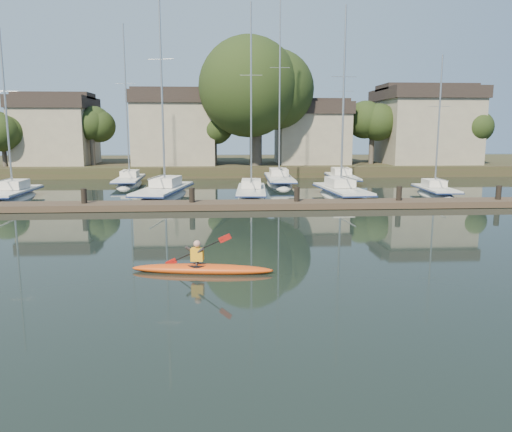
{
  "coord_description": "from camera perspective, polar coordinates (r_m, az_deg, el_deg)",
  "views": [
    {
      "loc": [
        -1.2,
        -14.21,
        4.41
      ],
      "look_at": [
        0.02,
        4.38,
        1.2
      ],
      "focal_mm": 35.0,
      "sensor_mm": 36.0,
      "label": 1
    }
  ],
  "objects": [
    {
      "name": "sailboat_2",
      "position": [
        33.66,
        -0.55,
        1.95
      ],
      "size": [
        2.45,
        8.37,
        13.69
      ],
      "rotation": [
        0.0,
        0.0,
        -0.06
      ],
      "color": "silver",
      "rests_on": "ground"
    },
    {
      "name": "sailboat_7",
      "position": [
        43.22,
        9.77,
        3.51
      ],
      "size": [
        2.67,
        8.33,
        13.24
      ],
      "rotation": [
        0.0,
        0.0,
        -0.06
      ],
      "color": "silver",
      "rests_on": "ground"
    },
    {
      "name": "sailboat_0",
      "position": [
        35.97,
        -26.07,
        1.42
      ],
      "size": [
        2.3,
        7.59,
        11.96
      ],
      "rotation": [
        0.0,
        0.0,
        0.03
      ],
      "color": "silver",
      "rests_on": "ground"
    },
    {
      "name": "kayak",
      "position": [
        15.81,
        -6.26,
        -5.82
      ],
      "size": [
        4.53,
        1.24,
        1.44
      ],
      "rotation": [
        0.0,
        0.0,
        -0.13
      ],
      "color": "#DC5710",
      "rests_on": "ground"
    },
    {
      "name": "sailboat_5",
      "position": [
        42.58,
        -14.25,
        3.29
      ],
      "size": [
        2.32,
        8.5,
        13.94
      ],
      "rotation": [
        0.0,
        0.0,
        0.04
      ],
      "color": "silver",
      "rests_on": "ground"
    },
    {
      "name": "sailboat_1",
      "position": [
        33.78,
        -10.45,
        1.75
      ],
      "size": [
        3.88,
        9.66,
        15.38
      ],
      "rotation": [
        0.0,
        0.0,
        -0.17
      ],
      "color": "silver",
      "rests_on": "ground"
    },
    {
      "name": "ground",
      "position": [
        14.92,
        1.04,
        -7.41
      ],
      "size": [
        160.0,
        160.0,
        0.0
      ],
      "primitive_type": "plane",
      "color": "black",
      "rests_on": "ground"
    },
    {
      "name": "dock",
      "position": [
        28.54,
        -1.29,
        1.3
      ],
      "size": [
        34.0,
        2.0,
        1.8
      ],
      "color": "#433026",
      "rests_on": "ground"
    },
    {
      "name": "sailboat_4",
      "position": [
        36.52,
        19.78,
        1.99
      ],
      "size": [
        2.22,
        6.27,
        10.48
      ],
      "rotation": [
        0.0,
        0.0,
        -0.06
      ],
      "color": "silver",
      "rests_on": "ground"
    },
    {
      "name": "shore",
      "position": [
        54.58,
        -0.8,
        8.53
      ],
      "size": [
        90.0,
        25.25,
        12.75
      ],
      "color": "#2B3319",
      "rests_on": "ground"
    },
    {
      "name": "sailboat_6",
      "position": [
        41.77,
        2.67,
        3.44
      ],
      "size": [
        2.42,
        10.2,
        16.13
      ],
      "rotation": [
        0.0,
        0.0,
        -0.03
      ],
      "color": "silver",
      "rests_on": "ground"
    },
    {
      "name": "sailboat_3",
      "position": [
        33.76,
        9.75,
        1.78
      ],
      "size": [
        2.86,
        8.58,
        13.59
      ],
      "rotation": [
        0.0,
        0.0,
        0.08
      ],
      "color": "silver",
      "rests_on": "ground"
    }
  ]
}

